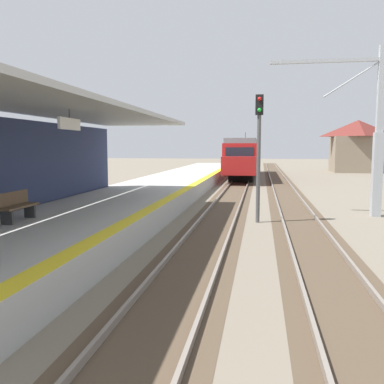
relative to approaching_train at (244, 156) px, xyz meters
The scene contains 8 objects.
station_platform 26.35m from the approaching_train, 99.64° to the right, with size 5.00×80.00×0.91m.
track_pair_nearest_platform 22.02m from the approaching_train, 90.01° to the right, with size 2.34×120.00×0.16m.
track_pair_middle 22.28m from the approaching_train, 81.19° to the right, with size 2.34×120.00×0.16m.
approaching_train is the anchor object (origin of this frame).
rail_signal_post 26.19m from the approaching_train, 86.37° to the right, with size 0.32×0.34×5.20m.
catenary_pylon_far_side 24.66m from the approaching_train, 74.51° to the right, with size 5.00×0.40×7.50m.
platform_bench 32.51m from the approaching_train, 99.64° to the right, with size 0.45×1.60×0.88m.
distant_trackside_house 17.44m from the approaching_train, 39.06° to the left, with size 6.60×5.28×6.40m.
Camera 1 is at (3.65, -1.41, 3.11)m, focal length 38.91 mm.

